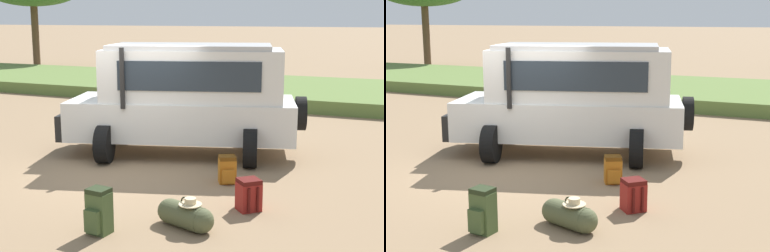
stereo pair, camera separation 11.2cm
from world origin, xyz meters
The scene contains 7 objects.
ground_plane centered at (0.00, 0.00, 0.00)m, with size 320.00×320.00×0.00m, color #8C7051.
grass_bank centered at (0.00, 11.26, 0.22)m, with size 120.00×7.00×0.44m.
safari_vehicle centered at (0.61, 1.69, 1.29)m, with size 5.46×3.59×2.44m.
backpack_beside_front_wheel centered at (2.17, 0.00, 0.25)m, with size 0.40×0.44×0.51m.
backpack_cluster_center centered at (2.97, -1.21, 0.25)m, with size 0.48×0.48×0.52m.
backpack_near_rear_wheel centered at (1.31, -2.95, 0.32)m, with size 0.34×0.38×0.66m.
duffel_bag_low_black_case centered at (2.35, -2.27, 0.19)m, with size 0.95×0.55×0.48m.
Camera 2 is at (5.48, -8.92, 3.02)m, focal length 50.00 mm.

